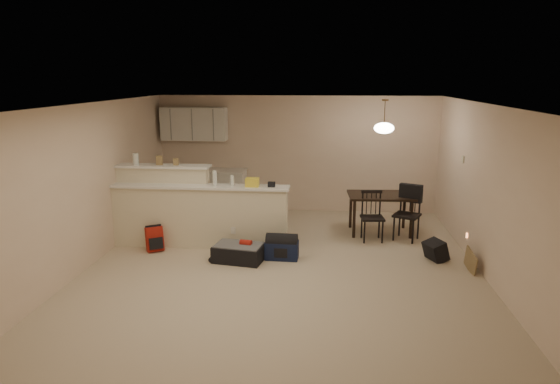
# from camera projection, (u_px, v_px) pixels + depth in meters

# --- Properties ---
(room) EXTENTS (7.00, 7.02, 2.50)m
(room) POSITION_uv_depth(u_px,v_px,m) (282.00, 190.00, 7.40)
(room) COLOR beige
(room) RESTS_ON ground
(breakfast_bar) EXTENTS (3.08, 0.58, 1.39)m
(breakfast_bar) POSITION_uv_depth(u_px,v_px,m) (187.00, 211.00, 8.66)
(breakfast_bar) COLOR beige
(breakfast_bar) RESTS_ON ground
(upper_cabinets) EXTENTS (1.40, 0.34, 0.70)m
(upper_cabinets) POSITION_uv_depth(u_px,v_px,m) (194.00, 124.00, 10.68)
(upper_cabinets) COLOR white
(upper_cabinets) RESTS_ON room
(kitchen_counter) EXTENTS (1.80, 0.60, 0.90)m
(kitchen_counter) POSITION_uv_depth(u_px,v_px,m) (204.00, 191.00, 10.86)
(kitchen_counter) COLOR white
(kitchen_counter) RESTS_ON ground
(thermostat) EXTENTS (0.02, 0.12, 0.12)m
(thermostat) POSITION_uv_depth(u_px,v_px,m) (463.00, 159.00, 8.58)
(thermostat) COLOR beige
(thermostat) RESTS_ON room
(jar) EXTENTS (0.10, 0.10, 0.20)m
(jar) POSITION_uv_depth(u_px,v_px,m) (136.00, 159.00, 8.68)
(jar) COLOR silver
(jar) RESTS_ON breakfast_bar
(cereal_box) EXTENTS (0.10, 0.07, 0.16)m
(cereal_box) POSITION_uv_depth(u_px,v_px,m) (159.00, 160.00, 8.65)
(cereal_box) COLOR olive
(cereal_box) RESTS_ON breakfast_bar
(small_box) EXTENTS (0.08, 0.06, 0.12)m
(small_box) POSITION_uv_depth(u_px,v_px,m) (176.00, 162.00, 8.62)
(small_box) COLOR olive
(small_box) RESTS_ON breakfast_bar
(bottle_a) EXTENTS (0.07, 0.07, 0.26)m
(bottle_a) POSITION_uv_depth(u_px,v_px,m) (215.00, 178.00, 8.40)
(bottle_a) COLOR silver
(bottle_a) RESTS_ON breakfast_bar
(bottle_b) EXTENTS (0.06, 0.06, 0.18)m
(bottle_b) POSITION_uv_depth(u_px,v_px,m) (232.00, 181.00, 8.38)
(bottle_b) COLOR silver
(bottle_b) RESTS_ON breakfast_bar
(bag_lump) EXTENTS (0.22, 0.18, 0.14)m
(bag_lump) POSITION_uv_depth(u_px,v_px,m) (252.00, 182.00, 8.35)
(bag_lump) COLOR olive
(bag_lump) RESTS_ON breakfast_bar
(pouch) EXTENTS (0.12, 0.10, 0.08)m
(pouch) POSITION_uv_depth(u_px,v_px,m) (272.00, 184.00, 8.33)
(pouch) COLOR olive
(pouch) RESTS_ON breakfast_bar
(dining_table) EXTENTS (1.23, 0.86, 0.74)m
(dining_table) POSITION_uv_depth(u_px,v_px,m) (381.00, 199.00, 9.31)
(dining_table) COLOR black
(dining_table) RESTS_ON ground
(pendant_lamp) EXTENTS (0.36, 0.36, 0.62)m
(pendant_lamp) POSITION_uv_depth(u_px,v_px,m) (384.00, 128.00, 9.01)
(pendant_lamp) COLOR brown
(pendant_lamp) RESTS_ON room
(dining_chair_near) EXTENTS (0.43, 0.41, 0.90)m
(dining_chair_near) POSITION_uv_depth(u_px,v_px,m) (372.00, 217.00, 8.90)
(dining_chair_near) COLOR black
(dining_chair_near) RESTS_ON ground
(dining_chair_far) EXTENTS (0.56, 0.55, 0.98)m
(dining_chair_far) POSITION_uv_depth(u_px,v_px,m) (407.00, 214.00, 8.94)
(dining_chair_far) COLOR black
(dining_chair_far) RESTS_ON ground
(suitcase) EXTENTS (0.85, 0.63, 0.26)m
(suitcase) POSITION_uv_depth(u_px,v_px,m) (239.00, 253.00, 7.99)
(suitcase) COLOR black
(suitcase) RESTS_ON ground
(red_backpack) EXTENTS (0.33, 0.29, 0.41)m
(red_backpack) POSITION_uv_depth(u_px,v_px,m) (155.00, 239.00, 8.43)
(red_backpack) COLOR #AC1D13
(red_backpack) RESTS_ON ground
(navy_duffel) EXTENTS (0.54, 0.31, 0.29)m
(navy_duffel) POSITION_uv_depth(u_px,v_px,m) (282.00, 250.00, 8.08)
(navy_duffel) COLOR #131C3C
(navy_duffel) RESTS_ON ground
(black_daypack) EXTENTS (0.36, 0.42, 0.31)m
(black_daypack) POSITION_uv_depth(u_px,v_px,m) (436.00, 251.00, 8.02)
(black_daypack) COLOR black
(black_daypack) RESTS_ON ground
(cardboard_sheet) EXTENTS (0.06, 0.43, 0.33)m
(cardboard_sheet) POSITION_uv_depth(u_px,v_px,m) (471.00, 261.00, 7.53)
(cardboard_sheet) COLOR olive
(cardboard_sheet) RESTS_ON ground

